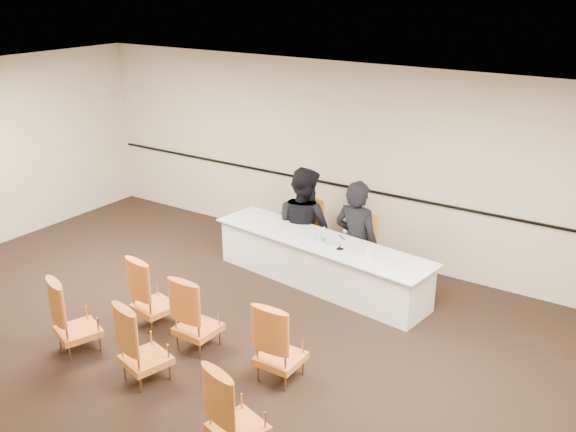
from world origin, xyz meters
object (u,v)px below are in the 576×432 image
(coffee_cup, at_px, (368,254))
(aud_chair_back_right, at_px, (237,408))
(aud_chair_front_right, at_px, (280,340))
(panelist_second, at_px, (303,229))
(microphone, at_px, (340,241))
(water_bottle, at_px, (324,235))
(aud_chair_front_left, at_px, (153,291))
(aud_chair_back_left, at_px, (76,314))
(panelist_main, at_px, (356,245))
(drinking_glass, at_px, (320,239))
(panel_table, at_px, (320,262))
(panelist_second_chair, at_px, (303,230))
(aud_chair_back_mid, at_px, (144,342))
(aud_chair_front_mid, at_px, (197,312))
(panelist_main_chair, at_px, (356,247))

(coffee_cup, xyz_separation_m, aud_chair_back_right, (0.32, -3.23, -0.27))
(aud_chair_front_right, distance_m, aud_chair_back_right, 1.23)
(panelist_second, relative_size, microphone, 7.80)
(water_bottle, height_order, aud_chair_front_left, aud_chair_front_left)
(panelist_second, relative_size, aud_chair_back_left, 2.08)
(panelist_second, height_order, aud_chair_back_right, panelist_second)
(aud_chair_back_right, bearing_deg, panelist_main, 117.98)
(water_bottle, distance_m, aud_chair_back_left, 3.41)
(aud_chair_front_right, bearing_deg, microphone, 101.04)
(panelist_main, height_order, coffee_cup, panelist_main)
(coffee_cup, xyz_separation_m, aud_chair_front_left, (-1.99, -1.97, -0.27))
(panelist_second, distance_m, drinking_glass, 1.00)
(drinking_glass, bearing_deg, aud_chair_front_right, -69.76)
(panel_table, relative_size, panelist_second_chair, 3.60)
(aud_chair_back_right, bearing_deg, aud_chair_back_mid, -176.77)
(panelist_main, distance_m, coffee_cup, 0.86)
(aud_chair_front_left, bearing_deg, drinking_glass, 70.06)
(aud_chair_front_mid, bearing_deg, aud_chair_back_left, -143.31)
(panel_table, height_order, microphone, microphone)
(panelist_second, height_order, microphone, panelist_second)
(water_bottle, relative_size, drinking_glass, 2.36)
(coffee_cup, relative_size, aud_chair_front_mid, 0.12)
(panelist_second_chair, bearing_deg, microphone, -28.12)
(panelist_second_chair, bearing_deg, aud_chair_front_mid, -76.41)
(aud_chair_front_mid, bearing_deg, panelist_second_chair, 97.14)
(panelist_second_chair, bearing_deg, aud_chair_front_left, -92.99)
(microphone, xyz_separation_m, aud_chair_front_mid, (-0.74, -2.10, -0.34))
(panelist_main_chair, height_order, drinking_glass, panelist_main_chair)
(panelist_main_chair, relative_size, aud_chair_back_left, 1.00)
(drinking_glass, height_order, aud_chair_front_left, aud_chair_front_left)
(coffee_cup, xyz_separation_m, aud_chair_front_right, (-0.01, -2.05, -0.27))
(panelist_second, relative_size, aud_chair_back_mid, 2.08)
(aud_chair_front_right, bearing_deg, aud_chair_back_left, -160.51)
(coffee_cup, relative_size, aud_chair_front_right, 0.12)
(aud_chair_back_left, bearing_deg, panelist_second_chair, 97.88)
(microphone, height_order, aud_chair_back_mid, aud_chair_back_mid)
(panelist_second, xyz_separation_m, aud_chair_front_left, (-0.49, -2.75, -0.03))
(microphone, bearing_deg, aud_chair_back_left, -126.13)
(panelist_second, distance_m, aud_chair_front_right, 3.20)
(panelist_second, bearing_deg, panel_table, 146.62)
(microphone, relative_size, aud_chair_front_right, 0.27)
(panel_table, relative_size, panelist_second, 1.74)
(aud_chair_front_mid, xyz_separation_m, aud_chair_back_right, (1.50, -1.16, 0.00))
(drinking_glass, distance_m, aud_chair_back_right, 3.53)
(aud_chair_front_left, bearing_deg, aud_chair_back_left, -99.31)
(panelist_main, xyz_separation_m, panelist_main_chair, (0.00, 0.00, -0.04))
(water_bottle, relative_size, aud_chair_front_right, 0.25)
(panel_table, distance_m, aud_chair_back_mid, 3.08)
(aud_chair_front_right, xyz_separation_m, aud_chair_back_right, (0.32, -1.18, 0.00))
(water_bottle, bearing_deg, coffee_cup, -7.90)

